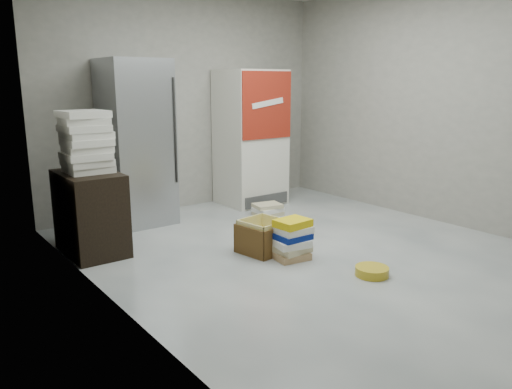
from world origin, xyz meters
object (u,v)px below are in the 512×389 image
object	(u,v)px
phonebook_stack_main	(292,239)
coke_cooler	(251,138)
cardboard_box	(263,239)
steel_fridge	(136,143)
wood_shelf	(90,213)

from	to	relation	value
phonebook_stack_main	coke_cooler	bearing A→B (deg)	65.69
cardboard_box	coke_cooler	bearing A→B (deg)	47.53
phonebook_stack_main	steel_fridge	bearing A→B (deg)	109.00
steel_fridge	phonebook_stack_main	bearing A→B (deg)	-73.38
steel_fridge	cardboard_box	distance (m)	1.98
steel_fridge	phonebook_stack_main	xyz separation A→B (m)	(0.62, -2.06, -0.76)
phonebook_stack_main	cardboard_box	world-z (taller)	phonebook_stack_main
steel_fridge	coke_cooler	xyz separation A→B (m)	(1.65, -0.01, -0.05)
wood_shelf	phonebook_stack_main	xyz separation A→B (m)	(1.45, -1.33, -0.21)
wood_shelf	cardboard_box	bearing A→B (deg)	-36.80
steel_fridge	cardboard_box	size ratio (longest dim) A/B	4.10
coke_cooler	wood_shelf	size ratio (longest dim) A/B	2.25
phonebook_stack_main	cardboard_box	bearing A→B (deg)	109.73
coke_cooler	wood_shelf	bearing A→B (deg)	-163.72
steel_fridge	phonebook_stack_main	world-z (taller)	steel_fridge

